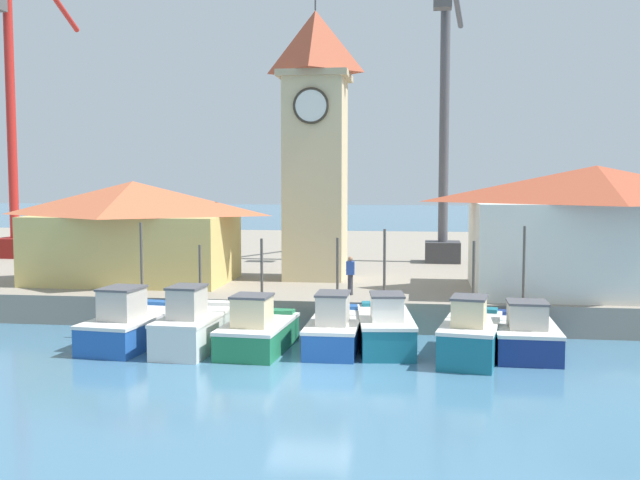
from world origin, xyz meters
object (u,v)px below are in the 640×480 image
(fishing_boat_far_left, at_px, (133,324))
(fishing_boat_mid_left, at_px, (335,328))
(clock_tower, at_px, (315,137))
(warehouse_right, at_px, (595,228))
(fishing_boat_left_outer, at_px, (195,327))
(fishing_boat_left_inner, at_px, (257,331))
(warehouse_left, at_px, (134,230))
(fishing_boat_mid_right, at_px, (471,335))
(port_crane_far, at_px, (15,139))
(fishing_boat_right_inner, at_px, (524,335))
(dock_worker_near_tower, at_px, (350,275))
(fishing_boat_center, at_px, (385,328))
(port_crane_near, at_px, (444,145))

(fishing_boat_far_left, height_order, fishing_boat_mid_left, fishing_boat_far_left)
(clock_tower, xyz_separation_m, warehouse_right, (12.38, -2.82, -4.07))
(fishing_boat_left_outer, xyz_separation_m, clock_tower, (2.92, 10.22, 7.24))
(fishing_boat_left_inner, xyz_separation_m, warehouse_right, (13.02, 7.37, 3.28))
(fishing_boat_far_left, height_order, warehouse_right, warehouse_right)
(fishing_boat_far_left, distance_m, warehouse_left, 8.76)
(fishing_boat_mid_right, xyz_separation_m, port_crane_far, (-26.46, 17.92, 7.72))
(fishing_boat_left_inner, xyz_separation_m, port_crane_far, (-19.07, 17.80, 7.82))
(fishing_boat_mid_right, relative_size, port_crane_far, 0.24)
(fishing_boat_mid_right, distance_m, fishing_boat_right_inner, 2.09)
(clock_tower, xyz_separation_m, dock_worker_near_tower, (2.15, -4.88, -5.98))
(dock_worker_near_tower, bearing_deg, fishing_boat_center, -68.91)
(fishing_boat_far_left, relative_size, port_crane_near, 0.29)
(fishing_boat_far_left, distance_m, dock_worker_near_tower, 9.10)
(fishing_boat_center, bearing_deg, fishing_boat_mid_right, -20.84)
(fishing_boat_center, bearing_deg, fishing_boat_far_left, -175.99)
(fishing_boat_left_inner, height_order, dock_worker_near_tower, fishing_boat_left_inner)
(fishing_boat_far_left, height_order, fishing_boat_mid_right, fishing_boat_far_left)
(fishing_boat_mid_left, relative_size, dock_worker_near_tower, 3.08)
(fishing_boat_left_outer, xyz_separation_m, fishing_boat_left_inner, (2.28, 0.03, -0.12))
(fishing_boat_center, height_order, dock_worker_near_tower, fishing_boat_center)
(fishing_boat_mid_right, relative_size, warehouse_left, 0.50)
(fishing_boat_center, distance_m, port_crane_near, 19.04)
(fishing_boat_center, bearing_deg, warehouse_left, 149.84)
(fishing_boat_left_outer, distance_m, fishing_boat_center, 6.82)
(fishing_boat_mid_left, distance_m, clock_tower, 12.06)
(fishing_boat_center, relative_size, warehouse_right, 0.47)
(clock_tower, height_order, dock_worker_near_tower, clock_tower)
(fishing_boat_left_outer, distance_m, fishing_boat_right_inner, 11.59)
(fishing_boat_left_inner, distance_m, fishing_boat_mid_left, 2.80)
(fishing_boat_left_outer, bearing_deg, fishing_boat_center, 8.71)
(fishing_boat_mid_left, relative_size, fishing_boat_mid_right, 1.06)
(dock_worker_near_tower, bearing_deg, warehouse_left, 165.27)
(fishing_boat_far_left, relative_size, fishing_boat_left_inner, 1.21)
(fishing_boat_mid_right, height_order, port_crane_far, port_crane_far)
(dock_worker_near_tower, bearing_deg, fishing_boat_far_left, -146.65)
(warehouse_right, xyz_separation_m, port_crane_near, (-6.02, 11.04, 4.04))
(port_crane_far, bearing_deg, port_crane_near, 1.35)
(fishing_boat_left_outer, bearing_deg, warehouse_left, 123.78)
(fishing_boat_mid_right, height_order, warehouse_right, warehouse_right)
(fishing_boat_left_inner, relative_size, fishing_boat_mid_right, 0.93)
(fishing_boat_left_outer, distance_m, port_crane_near, 21.87)
(fishing_boat_left_inner, bearing_deg, fishing_boat_left_outer, -179.18)
(port_crane_far, bearing_deg, fishing_boat_right_inner, -30.99)
(clock_tower, height_order, warehouse_right, clock_tower)
(fishing_boat_left_outer, bearing_deg, clock_tower, 74.03)
(fishing_boat_left_outer, height_order, fishing_boat_mid_left, fishing_boat_mid_left)
(port_crane_near, bearing_deg, fishing_boat_center, -98.30)
(fishing_boat_mid_right, bearing_deg, port_crane_near, 91.24)
(fishing_boat_right_inner, height_order, dock_worker_near_tower, fishing_boat_right_inner)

